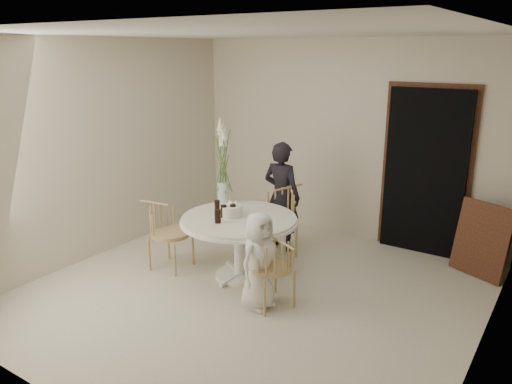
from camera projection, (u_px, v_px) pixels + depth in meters
The scene contains 18 objects.
ground at pixel (252, 292), 5.43m from camera, with size 4.50×4.50×0.00m, color beige.
room_shell at pixel (252, 146), 4.98m from camera, with size 4.50×4.50×4.50m.
doorway at pixel (425, 173), 6.28m from camera, with size 1.00×0.10×2.10m, color black.
door_trim at pixel (426, 168), 6.30m from camera, with size 1.12×0.03×2.22m, color brown.
table at pixel (239, 227), 5.65m from camera, with size 1.33×1.33×0.73m.
picture_frame at pixel (482, 240), 5.75m from camera, with size 0.66×0.04×0.87m, color brown.
chair_far at pixel (281, 212), 6.28m from camera, with size 0.59×0.62×0.89m.
chair_right at pixel (276, 263), 4.95m from camera, with size 0.57×0.55×0.78m.
chair_left at pixel (163, 225), 5.96m from camera, with size 0.52×0.48×0.81m.
girl at pixel (282, 196), 6.45m from camera, with size 0.52×0.34×1.43m, color black.
boy at pixel (259, 261), 5.00m from camera, with size 0.50×0.32×1.02m, color white.
birthday_cake at pixel (231, 211), 5.65m from camera, with size 0.26×0.26×0.17m.
cola_tumbler_a at pixel (224, 211), 5.59m from camera, with size 0.07×0.07×0.14m, color black.
cola_tumbler_b at pixel (218, 216), 5.42m from camera, with size 0.07×0.07×0.15m, color black.
cola_tumbler_c at pixel (217, 206), 5.80m from camera, with size 0.06×0.06×0.13m, color black.
cola_tumbler_d at pixel (233, 211), 5.61m from camera, with size 0.07×0.07×0.15m, color black.
plate_stack at pixel (256, 229), 5.16m from camera, with size 0.21×0.21×0.05m, color white.
flower_vase at pixel (223, 166), 5.98m from camera, with size 0.14×0.14×1.07m.
Camera 1 is at (2.76, -4.07, 2.56)m, focal length 35.00 mm.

